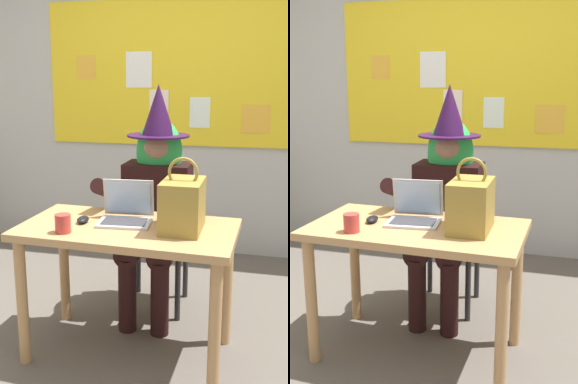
% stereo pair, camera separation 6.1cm
% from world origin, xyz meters
% --- Properties ---
extents(ground_plane, '(24.00, 24.00, 0.00)m').
position_xyz_m(ground_plane, '(0.00, 0.00, 0.00)').
color(ground_plane, '#5B544C').
extents(wall_back_bulletin, '(5.79, 1.93, 2.65)m').
position_xyz_m(wall_back_bulletin, '(-0.00, 1.84, 1.34)').
color(wall_back_bulletin, '#B2B2AD').
rests_on(wall_back_bulletin, ground).
extents(desk_main, '(1.15, 0.66, 0.74)m').
position_xyz_m(desk_main, '(-0.01, 0.10, 0.62)').
color(desk_main, tan).
rests_on(desk_main, ground).
extents(chair_at_desk, '(0.43, 0.43, 0.91)m').
position_xyz_m(chair_at_desk, '(0.01, 0.77, 0.51)').
color(chair_at_desk, '#4C1E19').
rests_on(chair_at_desk, ground).
extents(person_costumed, '(0.59, 0.66, 1.47)m').
position_xyz_m(person_costumed, '(0.01, 0.65, 0.80)').
color(person_costumed, black).
rests_on(person_costumed, ground).
extents(laptop, '(0.30, 0.27, 0.22)m').
position_xyz_m(laptop, '(-0.04, 0.18, 0.79)').
color(laptop, '#B7B7BC').
rests_on(laptop, desk_main).
extents(computer_mouse, '(0.07, 0.11, 0.03)m').
position_xyz_m(computer_mouse, '(-0.26, 0.10, 0.76)').
color(computer_mouse, black).
rests_on(computer_mouse, desk_main).
extents(handbag, '(0.20, 0.30, 0.38)m').
position_xyz_m(handbag, '(0.28, 0.11, 0.88)').
color(handbag, olive).
rests_on(handbag, desk_main).
extents(coffee_mug, '(0.08, 0.08, 0.09)m').
position_xyz_m(coffee_mug, '(-0.30, -0.09, 0.79)').
color(coffee_mug, '#B23833').
rests_on(coffee_mug, desk_main).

